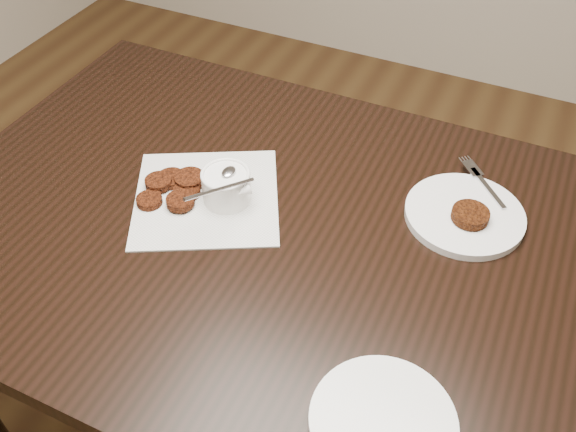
{
  "coord_description": "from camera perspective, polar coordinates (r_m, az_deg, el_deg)",
  "views": [
    {
      "loc": [
        0.34,
        -0.61,
        1.56
      ],
      "look_at": [
        0.01,
        0.09,
        0.8
      ],
      "focal_mm": 39.01,
      "sensor_mm": 36.0,
      "label": 1
    }
  ],
  "objects": [
    {
      "name": "patty_cluster",
      "position": [
        1.21,
        -10.25,
        2.49
      ],
      "size": [
        0.24,
        0.24,
        0.02
      ],
      "primitive_type": null,
      "rotation": [
        0.0,
        0.0,
        0.32
      ],
      "color": "#62230C",
      "rests_on": "napkin"
    },
    {
      "name": "plate_empty",
      "position": [
        0.91,
        8.64,
        -18.06
      ],
      "size": [
        0.26,
        0.26,
        0.01
      ],
      "primitive_type": "cylinder",
      "rotation": [
        0.0,
        0.0,
        0.34
      ],
      "color": "white",
      "rests_on": "table"
    },
    {
      "name": "napkin",
      "position": [
        1.2,
        -7.44,
        1.69
      ],
      "size": [
        0.36,
        0.36,
        0.0
      ],
      "primitive_type": "cube",
      "rotation": [
        0.0,
        0.0,
        0.48
      ],
      "color": "silver",
      "rests_on": "table"
    },
    {
      "name": "plate_with_patty",
      "position": [
        1.18,
        15.86,
        0.4
      ],
      "size": [
        0.31,
        0.31,
        0.03
      ],
      "primitive_type": null,
      "rotation": [
        0.0,
        0.0,
        -0.84
      ],
      "color": "white",
      "rests_on": "table"
    },
    {
      "name": "sauce_ramekin",
      "position": [
        1.14,
        -5.75,
        3.94
      ],
      "size": [
        0.12,
        0.12,
        0.13
      ],
      "primitive_type": null,
      "rotation": [
        0.0,
        0.0,
        0.02
      ],
      "color": "white",
      "rests_on": "napkin"
    },
    {
      "name": "table",
      "position": [
        1.41,
        0.6,
        -12.37
      ],
      "size": [
        1.4,
        0.9,
        0.75
      ],
      "primitive_type": "cube",
      "color": "black",
      "rests_on": "floor"
    }
  ]
}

